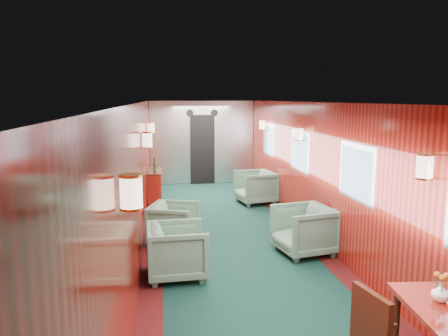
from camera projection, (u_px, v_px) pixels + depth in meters
name	position (u px, v px, depth m)	size (l,w,h in m)	color
room	(238.00, 152.00, 6.78)	(12.00, 12.10, 2.40)	#0D3027
bulkhead	(202.00, 143.00, 12.63)	(2.98, 0.17, 2.39)	silver
windows_right	(323.00, 160.00, 7.26)	(0.02, 8.60, 0.80)	silver
wall_sconces	(232.00, 139.00, 7.31)	(2.97, 7.97, 0.25)	beige
credenza	(155.00, 190.00, 9.73)	(0.31, 0.98, 1.16)	maroon
flower_vase	(441.00, 292.00, 3.59)	(0.15, 0.15, 0.15)	white
armchair_left_near	(177.00, 251.00, 6.04)	(0.80, 0.82, 0.75)	#204C3D
armchair_left_far	(174.00, 224.00, 7.44)	(0.75, 0.77, 0.70)	#204C3D
armchair_right_near	(304.00, 230.00, 6.95)	(0.83, 0.85, 0.78)	#204C3D
armchair_right_far	(255.00, 187.00, 10.31)	(0.83, 0.85, 0.77)	#204C3D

